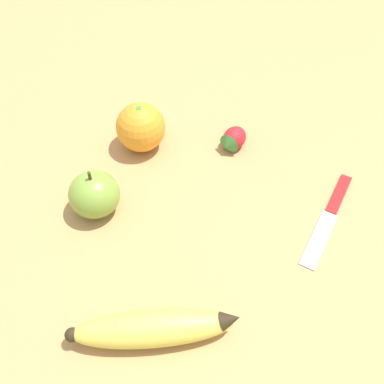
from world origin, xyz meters
TOP-DOWN VIEW (x-y plane):
  - ground_plane at (0.00, 0.00)m, footprint 3.00×3.00m
  - banana at (0.14, -0.13)m, footprint 0.13×0.19m
  - orange at (-0.15, 0.02)m, footprint 0.08×0.08m
  - strawberry at (-0.06, 0.14)m, footprint 0.05×0.06m
  - apple at (-0.07, -0.10)m, footprint 0.07×0.07m
  - paring_knife at (0.13, 0.17)m, footprint 0.10×0.17m

SIDE VIEW (x-z plane):
  - ground_plane at x=0.00m, z-range 0.00..0.00m
  - paring_knife at x=0.13m, z-range 0.00..0.01m
  - strawberry at x=-0.06m, z-range 0.00..0.04m
  - banana at x=0.14m, z-range 0.00..0.04m
  - apple at x=-0.07m, z-range -0.01..0.07m
  - orange at x=-0.15m, z-range 0.00..0.08m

